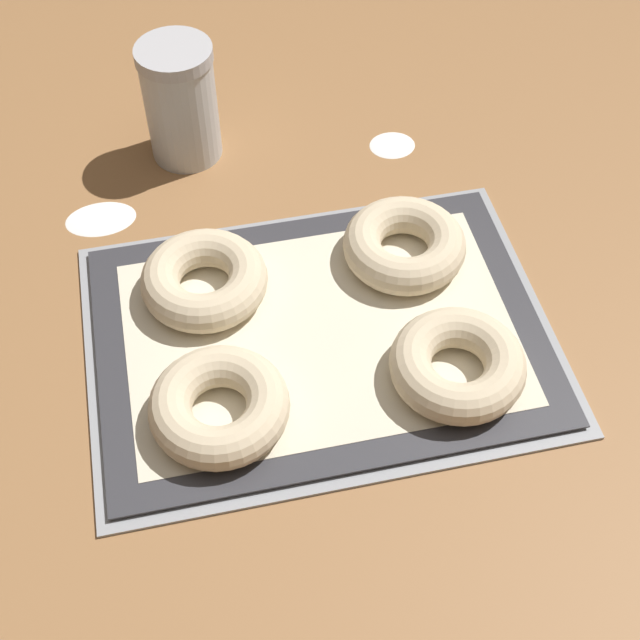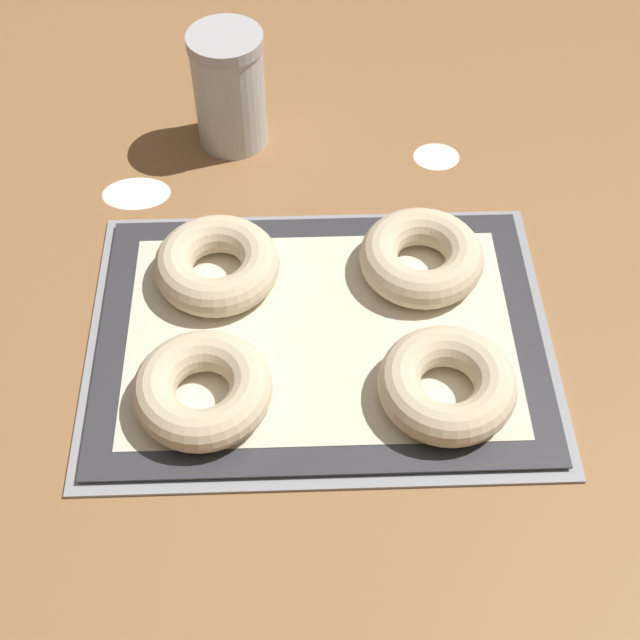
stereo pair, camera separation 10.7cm
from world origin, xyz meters
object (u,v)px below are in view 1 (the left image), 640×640
object	(u,v)px
bagel_front_left	(219,406)
bagel_back_right	(404,245)
bagel_front_right	(458,365)
bagel_back_left	(204,280)
flour_canister	(181,102)
baking_tray	(320,337)

from	to	relation	value
bagel_front_left	bagel_back_right	distance (m)	0.29
bagel_front_right	bagel_back_left	bearing A→B (deg)	144.51
bagel_front_left	flour_canister	world-z (taller)	flour_canister
bagel_front_right	bagel_back_left	world-z (taller)	same
baking_tray	flour_canister	distance (m)	0.36
bagel_front_right	bagel_back_right	xyz separation A→B (m)	(-0.01, 0.17, 0.00)
bagel_back_left	bagel_back_right	xyz separation A→B (m)	(0.23, 0.00, 0.00)
baking_tray	bagel_back_right	world-z (taller)	bagel_back_right
bagel_front_right	flour_canister	bearing A→B (deg)	118.20
bagel_front_right	flour_canister	size ratio (longest dim) A/B	0.90
bagel_front_left	bagel_back_left	world-z (taller)	same
bagel_front_right	bagel_back_right	bearing A→B (deg)	92.56
flour_canister	bagel_back_right	bearing A→B (deg)	-48.83
baking_tray	flour_canister	bearing A→B (deg)	106.95
baking_tray	bagel_front_right	world-z (taller)	bagel_front_right
flour_canister	baking_tray	bearing A→B (deg)	-73.05
bagel_back_right	bagel_back_left	bearing A→B (deg)	-178.97
baking_tray	bagel_back_left	size ratio (longest dim) A/B	3.57
bagel_front_right	flour_canister	distance (m)	0.49
bagel_front_right	bagel_back_right	distance (m)	0.17
bagel_back_left	bagel_front_left	bearing A→B (deg)	-92.60
bagel_front_right	bagel_back_right	world-z (taller)	same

